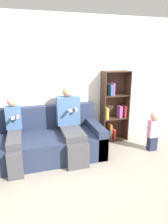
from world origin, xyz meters
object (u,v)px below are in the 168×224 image
(child_seated, at_px, (14,135))
(couch, at_px, (45,142))
(adult_seated, at_px, (71,123))
(toddler_standing, at_px, (153,130))
(bookshelf, at_px, (114,109))

(child_seated, bearing_deg, couch, 14.99)
(adult_seated, bearing_deg, toddler_standing, -9.70)
(adult_seated, distance_m, bookshelf, 1.13)
(adult_seated, height_order, toddler_standing, adult_seated)
(child_seated, distance_m, bookshelf, 2.08)
(toddler_standing, bearing_deg, couch, 170.28)
(adult_seated, xyz_separation_m, bookshelf, (1.04, 0.43, 0.06))
(bookshelf, bearing_deg, couch, -166.95)
(adult_seated, xyz_separation_m, child_seated, (-0.98, -0.05, -0.09))
(couch, bearing_deg, toddler_standing, -9.72)
(adult_seated, height_order, bookshelf, bookshelf)
(adult_seated, bearing_deg, child_seated, -176.88)
(couch, distance_m, toddler_standing, 2.07)
(adult_seated, relative_size, toddler_standing, 1.61)
(child_seated, xyz_separation_m, toddler_standing, (2.55, -0.21, -0.12))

